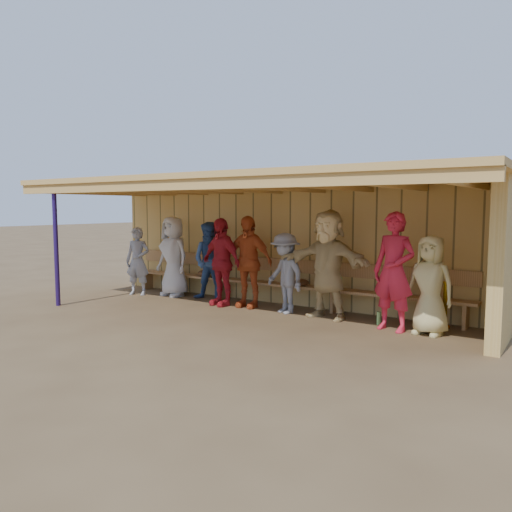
% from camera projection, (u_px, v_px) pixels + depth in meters
% --- Properties ---
extents(ground, '(90.00, 90.00, 0.00)m').
position_uv_depth(ground, '(246.00, 314.00, 9.17)').
color(ground, brown).
rests_on(ground, ground).
extents(player_a, '(0.65, 0.53, 1.52)m').
position_uv_depth(player_a, '(138.00, 261.00, 11.17)').
color(player_a, '#92949A').
rests_on(player_a, ground).
extents(player_b, '(0.92, 0.66, 1.76)m').
position_uv_depth(player_b, '(173.00, 256.00, 11.02)').
color(player_b, silver).
rests_on(player_b, ground).
extents(player_c, '(0.95, 0.83, 1.65)m').
position_uv_depth(player_c, '(211.00, 261.00, 10.56)').
color(player_c, '#32528A').
rests_on(player_c, ground).
extents(player_d, '(1.08, 0.50, 1.80)m').
position_uv_depth(player_d, '(248.00, 262.00, 9.76)').
color(player_d, '#C94E20').
rests_on(player_d, ground).
extents(player_e, '(1.11, 0.91, 1.49)m').
position_uv_depth(player_e, '(285.00, 273.00, 9.22)').
color(player_e, gray).
rests_on(player_e, ground).
extents(player_f, '(1.85, 0.80, 1.93)m').
position_uv_depth(player_f, '(328.00, 264.00, 8.76)').
color(player_f, '#DFC07D').
rests_on(player_f, ground).
extents(player_g, '(0.77, 0.58, 1.90)m').
position_uv_depth(player_g, '(394.00, 272.00, 7.88)').
color(player_g, red).
rests_on(player_g, ground).
extents(player_h, '(0.83, 0.61, 1.54)m').
position_uv_depth(player_h, '(430.00, 285.00, 7.63)').
color(player_h, '#CEBB74').
rests_on(player_h, ground).
extents(player_extra, '(1.10, 0.64, 1.75)m').
position_uv_depth(player_extra, '(221.00, 262.00, 9.95)').
color(player_extra, red).
rests_on(player_extra, ground).
extents(dugout_structure, '(8.80, 3.20, 2.50)m').
position_uv_depth(dugout_structure, '(283.00, 222.00, 9.36)').
color(dugout_structure, tan).
rests_on(dugout_structure, ground).
extents(bench, '(7.60, 0.34, 0.93)m').
position_uv_depth(bench, '(277.00, 279.00, 10.05)').
color(bench, tan).
rests_on(bench, ground).
extents(dugout_equipment, '(6.25, 0.62, 0.80)m').
position_uv_depth(dugout_equipment, '(253.00, 279.00, 10.22)').
color(dugout_equipment, gold).
rests_on(dugout_equipment, ground).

